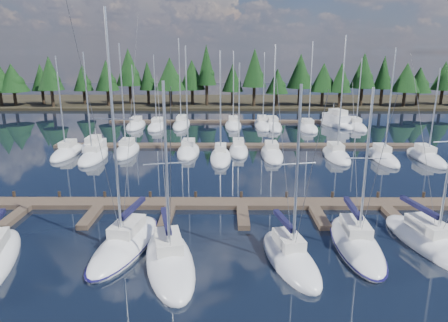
{
  "coord_description": "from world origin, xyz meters",
  "views": [
    {
      "loc": [
        -1.39,
        -13.98,
        12.69
      ],
      "look_at": [
        -1.52,
        22.0,
        2.88
      ],
      "focal_mm": 32.0,
      "sensor_mm": 36.0,
      "label": 1
    }
  ],
  "objects_px": {
    "front_sailboat_3": "(290,258)",
    "main_dock": "(242,206)",
    "motor_yacht_left": "(95,151)",
    "front_sailboat_2": "(169,260)",
    "front_sailboat_1": "(125,243)",
    "motor_yacht_right": "(336,123)",
    "front_sailboat_4": "(356,244)",
    "front_sailboat_5": "(431,243)"
  },
  "relations": [
    {
      "from": "main_dock",
      "to": "motor_yacht_left",
      "type": "bearing_deg",
      "value": 134.4
    },
    {
      "from": "front_sailboat_3",
      "to": "motor_yacht_left",
      "type": "bearing_deg",
      "value": 127.24
    },
    {
      "from": "front_sailboat_1",
      "to": "front_sailboat_3",
      "type": "relative_size",
      "value": 1.35
    },
    {
      "from": "front_sailboat_3",
      "to": "main_dock",
      "type": "bearing_deg",
      "value": 106.69
    },
    {
      "from": "motor_yacht_right",
      "to": "main_dock",
      "type": "bearing_deg",
      "value": -114.98
    },
    {
      "from": "motor_yacht_left",
      "to": "front_sailboat_5",
      "type": "bearing_deg",
      "value": -39.54
    },
    {
      "from": "front_sailboat_5",
      "to": "front_sailboat_2",
      "type": "bearing_deg",
      "value": -172.23
    },
    {
      "from": "front_sailboat_4",
      "to": "motor_yacht_left",
      "type": "bearing_deg",
      "value": 135.15
    },
    {
      "from": "front_sailboat_2",
      "to": "front_sailboat_4",
      "type": "height_order",
      "value": "front_sailboat_2"
    },
    {
      "from": "front_sailboat_1",
      "to": "motor_yacht_left",
      "type": "relative_size",
      "value": 2.02
    },
    {
      "from": "front_sailboat_2",
      "to": "front_sailboat_4",
      "type": "relative_size",
      "value": 1.05
    },
    {
      "from": "motor_yacht_left",
      "to": "front_sailboat_3",
      "type": "bearing_deg",
      "value": -52.76
    },
    {
      "from": "front_sailboat_5",
      "to": "front_sailboat_4",
      "type": "bearing_deg",
      "value": -178.58
    },
    {
      "from": "front_sailboat_3",
      "to": "front_sailboat_1",
      "type": "bearing_deg",
      "value": 170.08
    },
    {
      "from": "main_dock",
      "to": "front_sailboat_4",
      "type": "distance_m",
      "value": 10.12
    },
    {
      "from": "front_sailboat_3",
      "to": "front_sailboat_5",
      "type": "xyz_separation_m",
      "value": [
        9.86,
        2.1,
        -0.01
      ]
    },
    {
      "from": "front_sailboat_3",
      "to": "front_sailboat_5",
      "type": "distance_m",
      "value": 10.08
    },
    {
      "from": "front_sailboat_5",
      "to": "motor_yacht_right",
      "type": "relative_size",
      "value": 1.31
    },
    {
      "from": "front_sailboat_4",
      "to": "motor_yacht_left",
      "type": "relative_size",
      "value": 1.46
    },
    {
      "from": "front_sailboat_1",
      "to": "front_sailboat_4",
      "type": "relative_size",
      "value": 1.39
    },
    {
      "from": "main_dock",
      "to": "front_sailboat_2",
      "type": "distance_m",
      "value": 10.35
    },
    {
      "from": "front_sailboat_3",
      "to": "motor_yacht_left",
      "type": "height_order",
      "value": "front_sailboat_3"
    },
    {
      "from": "main_dock",
      "to": "front_sailboat_5",
      "type": "distance_m",
      "value": 14.23
    },
    {
      "from": "front_sailboat_3",
      "to": "front_sailboat_4",
      "type": "height_order",
      "value": "front_sailboat_3"
    },
    {
      "from": "front_sailboat_1",
      "to": "front_sailboat_4",
      "type": "height_order",
      "value": "front_sailboat_1"
    },
    {
      "from": "main_dock",
      "to": "front_sailboat_1",
      "type": "relative_size",
      "value": 2.75
    },
    {
      "from": "front_sailboat_3",
      "to": "motor_yacht_left",
      "type": "distance_m",
      "value": 34.53
    },
    {
      "from": "main_dock",
      "to": "front_sailboat_4",
      "type": "relative_size",
      "value": 3.82
    },
    {
      "from": "front_sailboat_2",
      "to": "main_dock",
      "type": "bearing_deg",
      "value": 62.01
    },
    {
      "from": "front_sailboat_2",
      "to": "motor_yacht_left",
      "type": "relative_size",
      "value": 1.52
    },
    {
      "from": "front_sailboat_1",
      "to": "motor_yacht_right",
      "type": "height_order",
      "value": "front_sailboat_1"
    },
    {
      "from": "motor_yacht_right",
      "to": "front_sailboat_4",
      "type": "bearing_deg",
      "value": -103.34
    },
    {
      "from": "motor_yacht_left",
      "to": "front_sailboat_2",
      "type": "bearing_deg",
      "value": -64.26
    },
    {
      "from": "front_sailboat_2",
      "to": "motor_yacht_right",
      "type": "relative_size",
      "value": 1.17
    },
    {
      "from": "front_sailboat_5",
      "to": "front_sailboat_1",
      "type": "bearing_deg",
      "value": -179.39
    },
    {
      "from": "front_sailboat_1",
      "to": "motor_yacht_right",
      "type": "bearing_deg",
      "value": 60.3
    },
    {
      "from": "main_dock",
      "to": "front_sailboat_5",
      "type": "xyz_separation_m",
      "value": [
        12.52,
        -6.76,
        0.07
      ]
    },
    {
      "from": "front_sailboat_4",
      "to": "motor_yacht_right",
      "type": "distance_m",
      "value": 47.7
    },
    {
      "from": "front_sailboat_1",
      "to": "front_sailboat_2",
      "type": "bearing_deg",
      "value": -33.51
    },
    {
      "from": "front_sailboat_1",
      "to": "front_sailboat_2",
      "type": "xyz_separation_m",
      "value": [
        3.25,
        -2.15,
        -0.02
      ]
    },
    {
      "from": "main_dock",
      "to": "motor_yacht_left",
      "type": "height_order",
      "value": "motor_yacht_left"
    },
    {
      "from": "motor_yacht_left",
      "to": "motor_yacht_right",
      "type": "distance_m",
      "value": 42.19
    }
  ]
}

